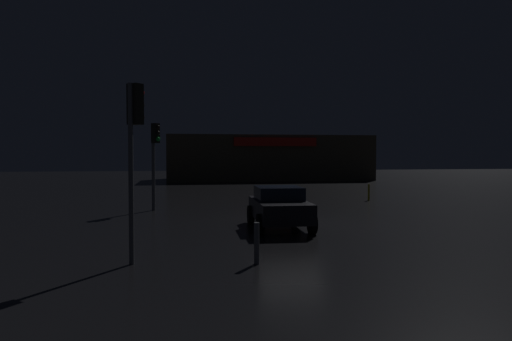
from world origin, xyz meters
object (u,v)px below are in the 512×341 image
traffic_signal_cross_left (134,129)px  car_near (279,207)px  store_building (267,158)px  traffic_signal_opposite (155,150)px

traffic_signal_cross_left → car_near: 7.01m
store_building → car_near: (-5.89, -32.54, -1.51)m
traffic_signal_opposite → traffic_signal_cross_left: traffic_signal_cross_left is taller
traffic_signal_cross_left → car_near: (4.59, 4.70, -2.45)m
store_building → car_near: size_ratio=5.37×
store_building → car_near: bearing=-100.3°
store_building → traffic_signal_cross_left: (-10.48, -37.24, 0.94)m
store_building → traffic_signal_opposite: bearing=-111.7°
store_building → traffic_signal_opposite: (-10.47, -26.28, 0.54)m
traffic_signal_opposite → car_near: bearing=-53.8°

